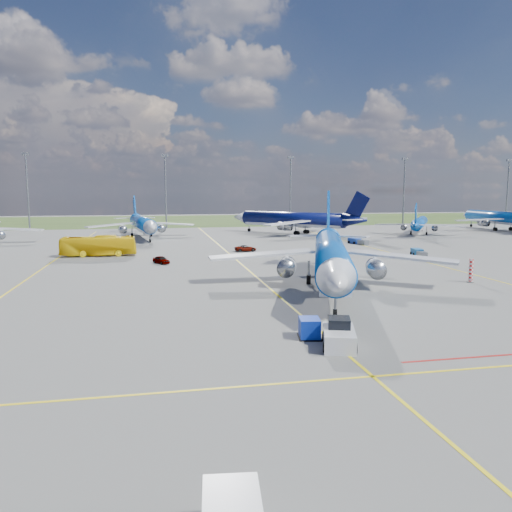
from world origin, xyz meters
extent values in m
plane|color=#5A5A58|center=(0.00, 0.00, 0.00)|extent=(400.00, 400.00, 0.00)
cube|color=#2D4719|center=(0.00, 150.00, 0.00)|extent=(400.00, 80.00, 0.01)
cube|color=yellow|center=(0.00, 30.00, 0.01)|extent=(0.25, 160.00, 0.02)
cube|color=yellow|center=(0.00, -20.00, 0.01)|extent=(60.00, 0.25, 0.02)
cube|color=yellow|center=(-30.00, 40.00, 0.01)|extent=(0.25, 120.00, 0.02)
cube|color=yellow|center=(30.00, 40.00, 0.01)|extent=(0.25, 120.00, 0.02)
cube|color=#A5140F|center=(8.00, -18.00, 0.01)|extent=(10.00, 0.25, 0.02)
cylinder|color=slate|center=(-50.00, 110.00, 11.00)|extent=(0.50, 0.50, 22.00)
cube|color=slate|center=(-50.00, 110.00, 22.30)|extent=(2.20, 0.50, 0.80)
cylinder|color=slate|center=(-10.00, 110.00, 11.00)|extent=(0.50, 0.50, 22.00)
cube|color=slate|center=(-10.00, 110.00, 22.30)|extent=(2.20, 0.50, 0.80)
cylinder|color=slate|center=(30.00, 110.00, 11.00)|extent=(0.50, 0.50, 22.00)
cube|color=slate|center=(30.00, 110.00, 22.30)|extent=(2.20, 0.50, 0.80)
cylinder|color=slate|center=(70.00, 110.00, 11.00)|extent=(0.50, 0.50, 22.00)
cube|color=slate|center=(70.00, 110.00, 22.30)|extent=(2.20, 0.50, 0.80)
cylinder|color=slate|center=(110.00, 110.00, 11.00)|extent=(0.50, 0.50, 22.00)
cube|color=slate|center=(110.00, 110.00, 22.30)|extent=(2.20, 0.50, 0.80)
cylinder|color=red|center=(26.00, 8.00, 1.50)|extent=(0.50, 0.50, 3.00)
cube|color=silver|center=(0.06, -13.89, 0.67)|extent=(3.48, 4.82, 1.34)
cube|color=black|center=(0.25, -13.30, 1.60)|extent=(2.14, 2.27, 0.93)
cube|color=slate|center=(0.88, -11.34, 0.57)|extent=(1.00, 2.44, 0.21)
cube|color=#0C2BAB|center=(-1.40, -11.22, 0.78)|extent=(1.89, 2.21, 1.57)
imported|color=yellow|center=(-23.32, 44.12, 1.83)|extent=(13.20, 3.31, 3.66)
imported|color=#999999|center=(-12.47, 32.44, 0.60)|extent=(3.01, 3.78, 1.21)
imported|color=#999999|center=(3.66, 45.80, 0.58)|extent=(4.39, 2.50, 1.15)
imported|color=#999999|center=(14.13, 27.81, 0.72)|extent=(3.08, 5.27, 1.43)
cube|color=#1A5B9C|center=(32.94, 33.82, 0.61)|extent=(2.12, 3.15, 1.22)
cube|color=slate|center=(32.33, 31.00, 0.50)|extent=(1.77, 2.45, 1.00)
cube|color=#1B44A2|center=(-23.13, 50.89, 0.59)|extent=(2.21, 3.08, 1.17)
cube|color=slate|center=(-22.35, 48.22, 0.48)|extent=(1.83, 2.41, 0.96)
cube|color=#1B3FA2|center=(29.78, 55.25, 0.61)|extent=(2.37, 3.22, 1.22)
cube|color=slate|center=(30.68, 52.52, 0.50)|extent=(1.95, 2.52, 1.00)
camera|label=1|loc=(-13.07, -47.99, 11.56)|focal=35.00mm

